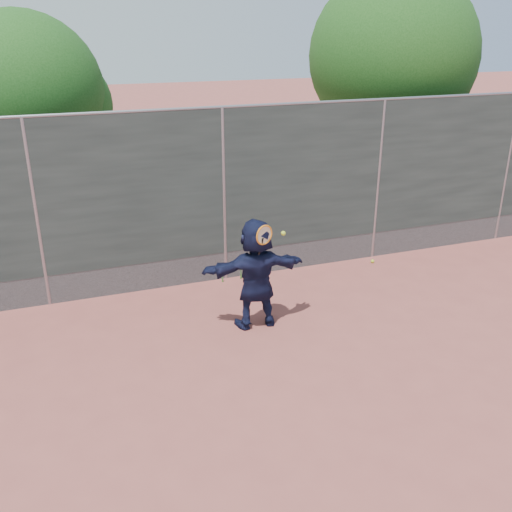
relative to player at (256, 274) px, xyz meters
name	(u,v)px	position (x,y,z in m)	size (l,w,h in m)	color
ground	(307,385)	(0.07, -1.71, -0.84)	(80.00, 80.00, 0.00)	#9E4C42
player	(256,274)	(0.00, 0.00, 0.00)	(1.56, 0.50, 1.68)	#131836
ball_ground	(373,261)	(2.91, 1.49, -0.81)	(0.07, 0.07, 0.07)	#BAD32E
fence	(224,193)	(0.07, 1.79, 0.74)	(20.00, 0.06, 3.03)	#38423D
swing_action	(266,236)	(0.08, -0.19, 0.65)	(0.49, 0.17, 0.51)	orange
tree_right	(398,61)	(4.75, 4.04, 2.65)	(3.78, 3.60, 5.39)	#382314
tree_left	(33,97)	(-2.78, 4.84, 2.10)	(3.15, 3.00, 4.53)	#382314
weed_clump	(243,271)	(0.36, 1.67, -0.71)	(0.68, 0.07, 0.30)	#387226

